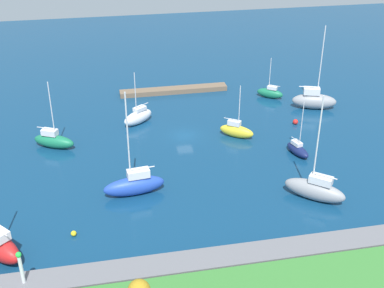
% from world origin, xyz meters
% --- Properties ---
extents(water, '(160.00, 160.00, 0.00)m').
position_xyz_m(water, '(0.00, 0.00, 0.00)').
color(water, navy).
rests_on(water, ground).
extents(pier_dock, '(20.26, 2.33, 0.89)m').
position_xyz_m(pier_dock, '(-1.27, -18.13, 0.45)').
color(pier_dock, brown).
rests_on(pier_dock, ground).
extents(breakwater, '(64.94, 3.23, 1.12)m').
position_xyz_m(breakwater, '(0.00, 30.25, 0.56)').
color(breakwater, slate).
rests_on(breakwater, ground).
extents(harbor_beacon, '(0.56, 0.56, 3.73)m').
position_xyz_m(harbor_beacon, '(21.63, 30.25, 3.27)').
color(harbor_beacon, silver).
rests_on(harbor_beacon, breakwater).
extents(sailboat_gray_east_end, '(7.41, 6.81, 14.01)m').
position_xyz_m(sailboat_gray_east_end, '(-12.82, 20.65, 1.45)').
color(sailboat_gray_east_end, gray).
rests_on(sailboat_gray_east_end, water).
extents(sailboat_green_along_channel, '(6.72, 4.82, 10.52)m').
position_xyz_m(sailboat_green_along_channel, '(20.02, 0.01, 1.18)').
color(sailboat_green_along_channel, '#19724C').
rests_on(sailboat_green_along_channel, water).
extents(sailboat_yellow_off_beacon, '(5.39, 4.57, 8.60)m').
position_xyz_m(sailboat_yellow_off_beacon, '(-7.84, 2.04, 1.11)').
color(sailboat_yellow_off_beacon, yellow).
rests_on(sailboat_yellow_off_beacon, water).
extents(sailboat_navy_mid_basin, '(2.78, 4.91, 8.43)m').
position_xyz_m(sailboat_navy_mid_basin, '(-15.12, 9.24, 0.81)').
color(sailboat_navy_mid_basin, '#141E4C').
rests_on(sailboat_navy_mid_basin, water).
extents(sailboat_blue_far_north, '(8.07, 3.07, 14.15)m').
position_xyz_m(sailboat_blue_far_north, '(9.35, 15.08, 1.43)').
color(sailboat_blue_far_north, '#2347B2').
rests_on(sailboat_blue_far_north, water).
extents(sailboat_white_lone_south, '(5.81, 5.04, 8.91)m').
position_xyz_m(sailboat_white_lone_south, '(6.71, -5.89, 1.20)').
color(sailboat_white_lone_south, white).
rests_on(sailboat_white_lone_south, water).
extents(sailboat_gray_west_end, '(8.07, 4.95, 14.67)m').
position_xyz_m(sailboat_gray_west_end, '(-24.15, -6.00, 1.55)').
color(sailboat_gray_west_end, gray).
rests_on(sailboat_gray_west_end, water).
extents(sailboat_green_outer_mooring, '(4.88, 4.30, 7.56)m').
position_xyz_m(sailboat_green_outer_mooring, '(-18.24, -12.11, 0.97)').
color(sailboat_green_outer_mooring, '#19724C').
rests_on(sailboat_green_outer_mooring, water).
extents(mooring_buoy_red, '(0.88, 0.88, 0.88)m').
position_xyz_m(mooring_buoy_red, '(-18.65, -0.47, 0.44)').
color(mooring_buoy_red, red).
rests_on(mooring_buoy_red, water).
extents(mooring_buoy_yellow, '(0.65, 0.65, 0.65)m').
position_xyz_m(mooring_buoy_yellow, '(17.02, 22.33, 0.32)').
color(mooring_buoy_yellow, yellow).
rests_on(mooring_buoy_yellow, water).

